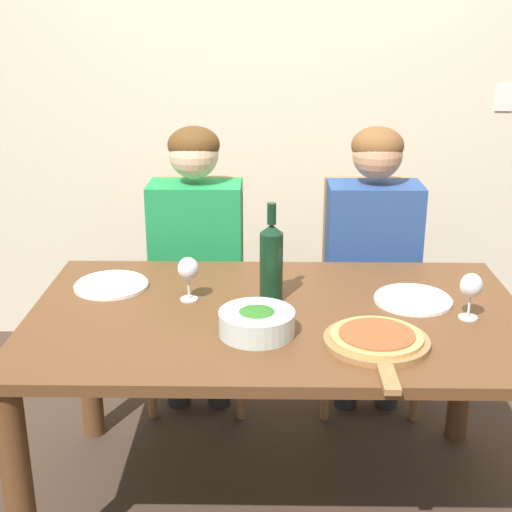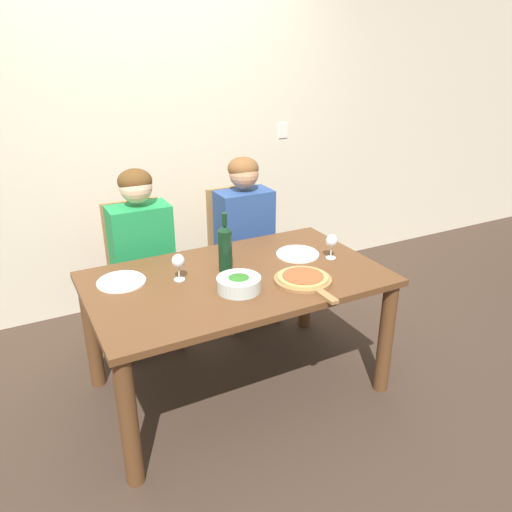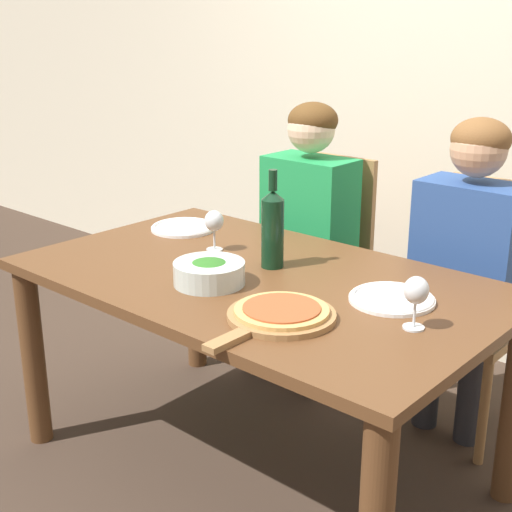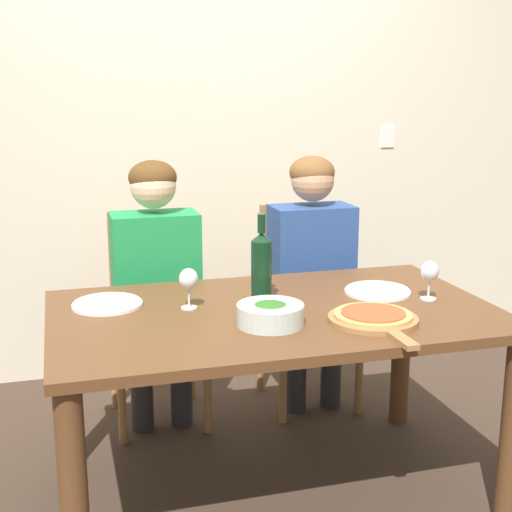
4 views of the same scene
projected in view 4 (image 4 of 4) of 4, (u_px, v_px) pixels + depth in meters
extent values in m
plane|color=#3D2D23|center=(273.00, 491.00, 2.76)|extent=(40.00, 40.00, 0.00)
cube|color=beige|center=(196.00, 121.00, 3.76)|extent=(10.00, 0.05, 2.70)
cube|color=white|center=(388.00, 137.00, 4.05)|extent=(0.08, 0.01, 0.12)
cube|color=brown|center=(274.00, 314.00, 2.59)|extent=(1.61, 0.96, 0.04)
cylinder|color=brown|center=(74.00, 497.00, 2.09)|extent=(0.09, 0.09, 0.70)
cylinder|color=brown|center=(67.00, 386.00, 2.87)|extent=(0.09, 0.09, 0.70)
cylinder|color=brown|center=(401.00, 350.00, 3.27)|extent=(0.09, 0.09, 0.70)
cube|color=#9E7042|center=(157.00, 333.00, 3.26)|extent=(0.42, 0.42, 0.04)
cube|color=#9E7042|center=(150.00, 264.00, 3.38)|extent=(0.38, 0.03, 0.52)
cylinder|color=#9E7042|center=(122.00, 400.00, 3.08)|extent=(0.04, 0.04, 0.41)
cylinder|color=#9E7042|center=(208.00, 390.00, 3.18)|extent=(0.04, 0.04, 0.41)
cylinder|color=#9E7042|center=(114.00, 367.00, 3.44)|extent=(0.04, 0.04, 0.41)
cylinder|color=#9E7042|center=(192.00, 359.00, 3.54)|extent=(0.04, 0.04, 0.41)
cube|color=#9E7042|center=(309.00, 319.00, 3.45)|extent=(0.42, 0.42, 0.04)
cube|color=#9E7042|center=(296.00, 254.00, 3.57)|extent=(0.38, 0.03, 0.52)
cylinder|color=#9E7042|center=(283.00, 381.00, 3.28)|extent=(0.04, 0.04, 0.41)
cylinder|color=#9E7042|center=(359.00, 372.00, 3.38)|extent=(0.04, 0.04, 0.41)
cylinder|color=#9E7042|center=(260.00, 352.00, 3.63)|extent=(0.04, 0.04, 0.41)
cylinder|color=#9E7042|center=(330.00, 345.00, 3.73)|extent=(0.04, 0.04, 0.41)
cylinder|color=#28282D|center=(142.00, 383.00, 3.21)|extent=(0.10, 0.10, 0.45)
cylinder|color=#28282D|center=(181.00, 379.00, 3.25)|extent=(0.10, 0.10, 0.45)
cube|color=#1E8C47|center=(156.00, 273.00, 3.17)|extent=(0.38, 0.22, 0.54)
cylinder|color=#1E8C47|center=(117.00, 325.00, 2.93)|extent=(0.07, 0.31, 0.14)
cylinder|color=#1E8C47|center=(212.00, 317.00, 3.03)|extent=(0.07, 0.31, 0.14)
sphere|color=beige|center=(153.00, 186.00, 3.09)|extent=(0.20, 0.20, 0.20)
ellipsoid|color=#563819|center=(153.00, 177.00, 3.09)|extent=(0.21, 0.21, 0.15)
cylinder|color=#28282D|center=(296.00, 366.00, 3.40)|extent=(0.10, 0.10, 0.45)
cylinder|color=#28282D|center=(331.00, 363.00, 3.45)|extent=(0.10, 0.10, 0.45)
cube|color=navy|center=(311.00, 262.00, 3.37)|extent=(0.38, 0.22, 0.54)
cylinder|color=navy|center=(287.00, 311.00, 3.12)|extent=(0.07, 0.31, 0.14)
cylinder|color=navy|center=(371.00, 303.00, 3.23)|extent=(0.07, 0.31, 0.14)
sphere|color=tan|center=(313.00, 180.00, 3.28)|extent=(0.20, 0.20, 0.20)
ellipsoid|color=brown|center=(312.00, 172.00, 3.28)|extent=(0.21, 0.21, 0.15)
cylinder|color=black|center=(261.00, 272.00, 2.65)|extent=(0.08, 0.08, 0.24)
cone|color=black|center=(261.00, 237.00, 2.62)|extent=(0.08, 0.08, 0.03)
cylinder|color=black|center=(261.00, 223.00, 2.61)|extent=(0.03, 0.03, 0.07)
cylinder|color=silver|center=(270.00, 315.00, 2.41)|extent=(0.23, 0.23, 0.07)
ellipsoid|color=#2D6B23|center=(270.00, 314.00, 2.41)|extent=(0.19, 0.19, 0.08)
cylinder|color=white|center=(107.00, 305.00, 2.63)|extent=(0.26, 0.26, 0.01)
torus|color=white|center=(107.00, 303.00, 2.63)|extent=(0.25, 0.25, 0.02)
cylinder|color=white|center=(377.00, 292.00, 2.79)|extent=(0.26, 0.26, 0.01)
torus|color=white|center=(378.00, 290.00, 2.79)|extent=(0.25, 0.25, 0.02)
cylinder|color=#9E7042|center=(373.00, 319.00, 2.45)|extent=(0.31, 0.31, 0.02)
cube|color=#9E7042|center=(403.00, 341.00, 2.24)|extent=(0.04, 0.14, 0.02)
cylinder|color=tan|center=(373.00, 315.00, 2.45)|extent=(0.27, 0.27, 0.01)
cylinder|color=#AD4C28|center=(373.00, 313.00, 2.45)|extent=(0.22, 0.22, 0.01)
cylinder|color=silver|center=(189.00, 308.00, 2.60)|extent=(0.06, 0.06, 0.01)
cylinder|color=silver|center=(189.00, 297.00, 2.59)|extent=(0.01, 0.01, 0.07)
ellipsoid|color=silver|center=(189.00, 279.00, 2.58)|extent=(0.07, 0.07, 0.08)
ellipsoid|color=maroon|center=(189.00, 282.00, 2.58)|extent=(0.06, 0.06, 0.03)
cylinder|color=silver|center=(428.00, 299.00, 2.71)|extent=(0.06, 0.06, 0.01)
cylinder|color=silver|center=(429.00, 289.00, 2.70)|extent=(0.01, 0.01, 0.07)
ellipsoid|color=silver|center=(430.00, 271.00, 2.69)|extent=(0.07, 0.07, 0.08)
ellipsoid|color=maroon|center=(430.00, 274.00, 2.69)|extent=(0.06, 0.06, 0.03)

